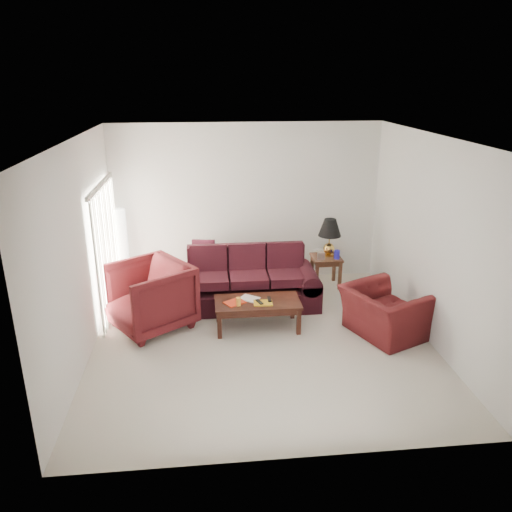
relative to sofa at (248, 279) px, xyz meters
The scene contains 19 objects.
floor 1.34m from the sofa, 85.57° to the right, with size 5.00×5.00×0.00m, color beige.
blinds 2.40m from the sofa, behind, with size 0.10×2.00×2.16m, color silver.
sofa is the anchor object (origin of this frame).
throw_pillow 1.14m from the sofa, 132.17° to the left, with size 0.41×0.12×0.41m, color black.
end_table 1.71m from the sofa, 24.84° to the left, with size 0.54×0.54×0.58m, color #4E361B, non-canonical shape.
table_lamp 1.82m from the sofa, 25.62° to the left, with size 0.43×0.43×0.71m, color gold, non-canonical shape.
clock 1.53m from the sofa, 22.57° to the left, with size 0.13×0.05×0.13m, color silver.
blue_canister 1.81m from the sofa, 18.93° to the left, with size 0.10×0.10×0.16m, color #1D18A1.
picture_frame 1.70m from the sofa, 32.88° to the left, with size 0.12×0.02×0.15m, color white.
floor_lamp 2.44m from the sofa, 156.78° to the left, with size 0.25×0.25×1.56m, color white, non-canonical shape.
armchair_left 1.73m from the sofa, 158.46° to the right, with size 1.13×1.17×1.06m, color #451013.
armchair_right 2.34m from the sofa, 32.39° to the right, with size 1.14×1.00×0.74m, color #3E0E10.
coffee_table 0.88m from the sofa, 85.02° to the right, with size 1.33×0.66×0.46m, color #311F0E, non-canonical shape.
magazine_red 0.92m from the sofa, 108.00° to the right, with size 0.30×0.22×0.02m, color red.
magazine_white 0.75m from the sofa, 93.52° to the right, with size 0.29×0.21×0.02m, color white.
magazine_orange 0.95m from the sofa, 81.11° to the right, with size 0.29×0.22×0.02m, color #C79217.
remote_a 0.94m from the sofa, 84.35° to the right, with size 0.05×0.18×0.02m, color black.
remote_b 0.89m from the sofa, 73.20° to the right, with size 0.05×0.18×0.02m, color black.
yellow_glass 1.00m from the sofa, 103.53° to the right, with size 0.08×0.08×0.13m, color #FBB137.
Camera 1 is at (-0.79, -6.63, 3.76)m, focal length 35.00 mm.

